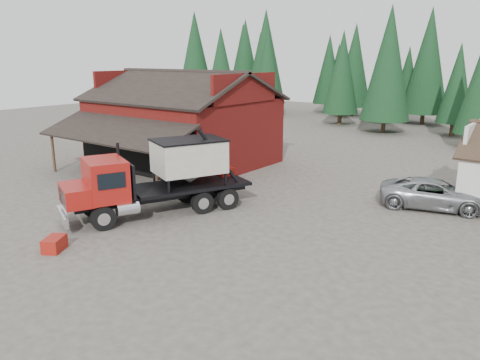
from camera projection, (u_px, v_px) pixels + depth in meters
The scene contains 8 objects.
ground at pixel (205, 228), 22.83m from camera, with size 120.00×120.00×0.00m, color #4C443B.
red_barn at pixel (182, 129), 36.20m from camera, with size 12.80×13.63×7.18m.
conifer_backdrop at pixel (441, 127), 55.13m from camera, with size 76.00×16.00×16.00m, color #10311A, non-canonical shape.
near_pine_a at pixel (221, 71), 55.61m from camera, with size 4.40×4.40×11.40m.
near_pine_d at pixel (388, 63), 49.43m from camera, with size 5.28×5.28×13.40m.
feed_truck at pixel (159, 175), 24.46m from camera, with size 6.43×10.08×4.46m.
silver_car at pixel (435, 194), 25.61m from camera, with size 2.67×5.79×1.61m, color #A0A3A8.
equip_box at pixel (54, 244), 20.08m from camera, with size 0.70×1.10×0.60m, color maroon.
Camera 1 is at (14.37, -16.04, 8.10)m, focal length 35.00 mm.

